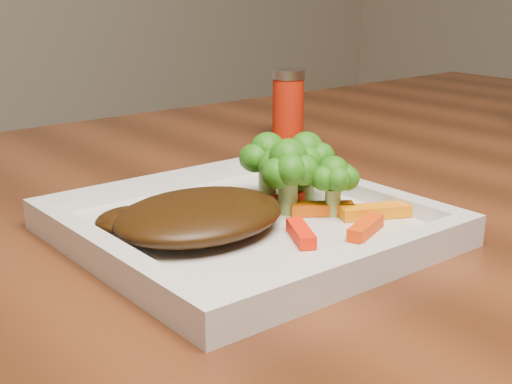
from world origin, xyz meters
TOP-DOWN VIEW (x-y plane):
  - plate at (-0.17, 0.09)m, footprint 0.27×0.27m
  - steak at (-0.21, 0.09)m, footprint 0.15×0.12m
  - broccoli_0 at (-0.12, 0.13)m, footprint 0.07×0.07m
  - broccoli_1 at (-0.09, 0.11)m, footprint 0.06×0.06m
  - broccoli_2 at (-0.10, 0.06)m, footprint 0.05×0.05m
  - broccoli_3 at (-0.13, 0.09)m, footprint 0.08×0.08m
  - carrot_0 at (-0.11, 0.01)m, footprint 0.05×0.03m
  - carrot_1 at (-0.07, 0.03)m, footprint 0.07×0.04m
  - carrot_2 at (-0.16, 0.03)m, footprint 0.03×0.05m
  - carrot_5 at (-0.11, 0.07)m, footprint 0.05×0.04m
  - carrot_6 at (-0.11, 0.10)m, footprint 0.05×0.02m
  - spice_shaker at (0.10, 0.34)m, footprint 0.05×0.05m

SIDE VIEW (x-z plane):
  - plate at x=-0.17m, z-range 0.75..0.76m
  - carrot_0 at x=-0.11m, z-range 0.76..0.77m
  - carrot_1 at x=-0.07m, z-range 0.76..0.77m
  - carrot_2 at x=-0.16m, z-range 0.76..0.77m
  - carrot_5 at x=-0.11m, z-range 0.76..0.77m
  - carrot_6 at x=-0.11m, z-range 0.76..0.77m
  - steak at x=-0.21m, z-range 0.76..0.79m
  - broccoli_2 at x=-0.10m, z-range 0.76..0.82m
  - broccoli_3 at x=-0.13m, z-range 0.76..0.82m
  - broccoli_1 at x=-0.09m, z-range 0.76..0.83m
  - spice_shaker at x=0.10m, z-range 0.75..0.84m
  - broccoli_0 at x=-0.12m, z-range 0.76..0.83m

